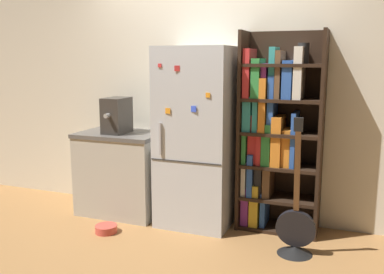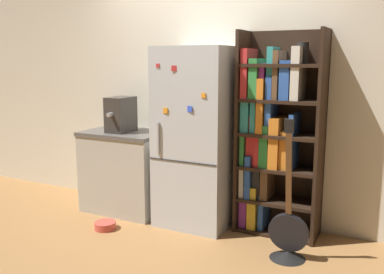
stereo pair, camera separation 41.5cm
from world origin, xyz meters
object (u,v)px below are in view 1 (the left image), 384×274
guitar (295,235)px  pet_bowl (106,228)px  refrigerator (197,137)px  espresso_machine (117,115)px  bookshelf (273,133)px

guitar → pet_bowl: 1.73m
refrigerator → pet_bowl: (-0.71, -0.55, -0.82)m
espresso_machine → pet_bowl: bearing=-73.2°
bookshelf → guitar: size_ratio=1.59×
refrigerator → bookshelf: bookshelf is taller
refrigerator → guitar: bearing=-20.5°
guitar → pet_bowl: (-1.72, -0.17, -0.13)m
refrigerator → pet_bowl: size_ratio=8.32×
pet_bowl → refrigerator: bearing=38.1°
bookshelf → espresso_machine: (-1.57, -0.18, 0.11)m
espresso_machine → guitar: bearing=-10.1°
refrigerator → bookshelf: 0.73m
espresso_machine → guitar: espresso_machine is taller
bookshelf → espresso_machine: bearing=-173.3°
bookshelf → pet_bowl: bookshelf is taller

